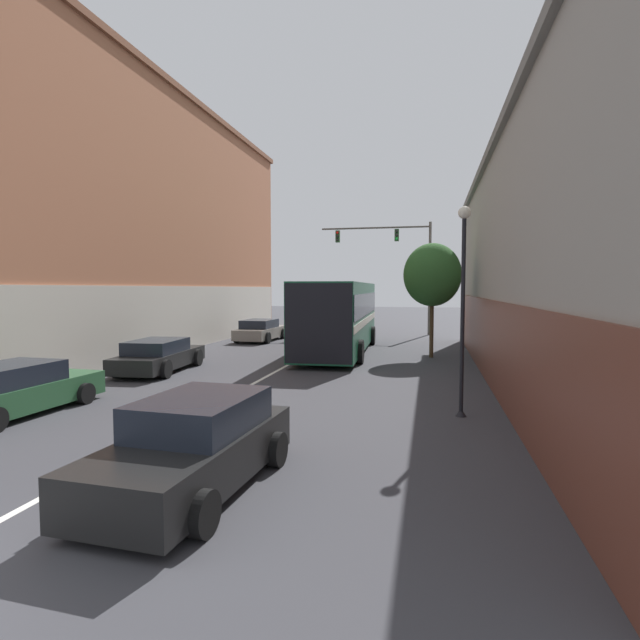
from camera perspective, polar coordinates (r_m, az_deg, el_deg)
lane_center_line at (r=21.38m, az=-2.79°, el=-4.67°), size 0.14×46.80×0.01m
building_left_brick at (r=28.10m, az=-23.01°, el=10.48°), size 8.43×28.85×12.92m
building_right_storefront at (r=18.62m, az=31.47°, el=5.93°), size 8.57×26.72×7.78m
bus at (r=24.08m, az=2.24°, el=0.76°), size 3.30×11.68×3.35m
hatchback_foreground at (r=8.17m, az=-14.07°, el=-13.78°), size 2.15×4.24×1.40m
parked_car_left_near at (r=29.57m, az=-6.82°, el=-1.19°), size 2.15×4.57×1.26m
parked_car_left_mid at (r=14.38m, az=-31.72°, el=-6.88°), size 2.10×4.52×1.27m
parked_car_left_far at (r=19.53m, az=-17.92°, el=-3.91°), size 2.30×4.79×1.20m
traffic_signal_gantry at (r=33.93m, az=9.05°, el=7.34°), size 7.36×0.36×7.45m
street_lamp at (r=12.38m, az=16.01°, el=2.14°), size 0.30×0.30×5.03m
street_tree_near at (r=22.75m, az=12.71°, el=5.03°), size 2.54×2.29×5.09m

